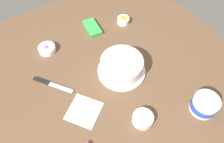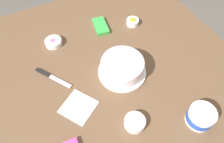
{
  "view_description": "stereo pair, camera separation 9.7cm",
  "coord_description": "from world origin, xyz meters",
  "views": [
    {
      "loc": [
        0.56,
        -0.36,
        0.98
      ],
      "look_at": [
        0.0,
        0.03,
        0.04
      ],
      "focal_mm": 34.77,
      "sensor_mm": 36.0,
      "label": 1
    },
    {
      "loc": [
        0.61,
        -0.27,
        0.98
      ],
      "look_at": [
        0.0,
        0.03,
        0.04
      ],
      "focal_mm": 34.77,
      "sensor_mm": 36.0,
      "label": 2
    }
  ],
  "objects": [
    {
      "name": "frosting_tub",
      "position": [
        0.42,
        0.28,
        0.04
      ],
      "size": [
        0.13,
        0.13,
        0.09
      ],
      "color": "white",
      "rests_on": "ground_plane"
    },
    {
      "name": "frosted_cake",
      "position": [
        0.01,
        0.09,
        0.05
      ],
      "size": [
        0.26,
        0.26,
        0.11
      ],
      "color": "white",
      "rests_on": "ground_plane"
    },
    {
      "name": "sprinkle_bowl_yellow",
      "position": [
        0.3,
        0.0,
        0.02
      ],
      "size": [
        0.1,
        0.1,
        0.04
      ],
      "color": "white",
      "rests_on": "ground_plane"
    },
    {
      "name": "spreading_knife",
      "position": [
        -0.14,
        -0.28,
        0.01
      ],
      "size": [
        0.21,
        0.15,
        0.01
      ],
      "color": "silver",
      "rests_on": "ground_plane"
    },
    {
      "name": "ground_plane",
      "position": [
        0.0,
        0.0,
        0.0
      ],
      "size": [
        1.54,
        1.54,
        0.0
      ],
      "primitive_type": "plane",
      "color": "brown"
    },
    {
      "name": "paper_napkin",
      "position": [
        0.1,
        -0.2,
        0.0
      ],
      "size": [
        0.21,
        0.21,
        0.01
      ],
      "primitive_type": "cube",
      "rotation": [
        0.0,
        0.0,
        0.59
      ],
      "color": "white",
      "rests_on": "ground_plane"
    },
    {
      "name": "sprinkle_bowl_rainbow",
      "position": [
        -0.36,
        -0.18,
        0.02
      ],
      "size": [
        0.1,
        0.1,
        0.03
      ],
      "color": "white",
      "rests_on": "ground_plane"
    },
    {
      "name": "candy_box_upper",
      "position": [
        -0.37,
        0.13,
        0.01
      ],
      "size": [
        0.16,
        0.1,
        0.02
      ],
      "primitive_type": "cube",
      "rotation": [
        0.0,
        0.0,
        -0.15
      ],
      "color": "green",
      "rests_on": "ground_plane"
    },
    {
      "name": "sprinkle_bowl_orange",
      "position": [
        -0.3,
        0.34,
        0.02
      ],
      "size": [
        0.08,
        0.08,
        0.04
      ],
      "color": "white",
      "rests_on": "ground_plane"
    }
  ]
}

